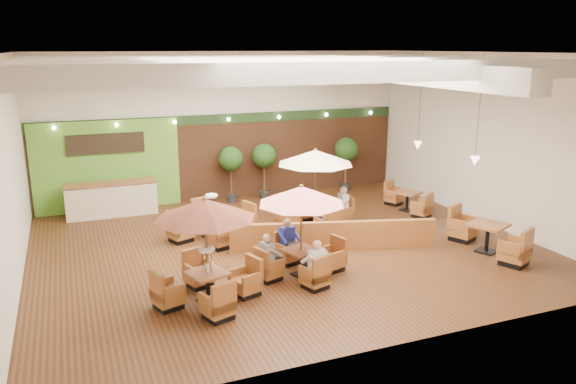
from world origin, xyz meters
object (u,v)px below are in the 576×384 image
table_1 (301,213)px  table_3 (212,224)px  table_2 (315,174)px  topiary_1 (264,158)px  diner_4 (342,202)px  topiary_2 (346,151)px  diner_0 (315,259)px  table_4 (487,238)px  topiary_0 (231,161)px  diner_1 (288,237)px  table_5 (407,201)px  service_counter (112,199)px  booth_divider (334,236)px  table_0 (206,231)px  diner_3 (328,214)px  diner_2 (269,252)px

table_1 → table_3: (-1.38, 3.68, -1.22)m
table_2 → topiary_1: size_ratio=1.23×
table_2 → diner_4: size_ratio=3.13×
topiary_2 → table_2: bearing=-128.2°
table_2 → diner_0: size_ratio=3.35×
table_4 → topiary_2: bearing=68.8°
topiary_0 → table_3: bearing=-114.3°
table_1 → table_2: table_2 is taller
table_4 → topiary_2: 7.92m
table_4 → diner_1: bearing=142.4°
table_2 → topiary_1: (-0.26, 4.08, -0.20)m
topiary_0 → diner_0: bearing=-92.1°
table_2 → topiary_1: bearing=88.7°
table_2 → table_5: table_2 is taller
table_2 → table_3: table_2 is taller
service_counter → diner_4: diner_4 is taller
service_counter → diner_1: size_ratio=3.85×
table_5 → topiary_1: size_ratio=1.17×
booth_divider → table_5: size_ratio=2.39×
table_0 → table_1: bearing=-4.8°
table_0 → diner_0: size_ratio=3.28×
topiary_2 → diner_3: size_ratio=2.73×
topiary_0 → table_5: bearing=-32.2°
service_counter → booth_divider: service_counter is taller
table_4 → table_5: size_ratio=1.22×
table_5 → diner_1: size_ratio=3.21×
diner_4 → table_5: bearing=-73.6°
service_counter → table_3: table_3 is taller
diner_0 → diner_3: bearing=45.8°
topiary_0 → topiary_2: size_ratio=0.98×
table_1 → diner_1: 1.25m
table_1 → diner_3: 3.16m
diner_4 → topiary_2: bearing=-24.8°
booth_divider → table_5: bearing=47.6°
booth_divider → table_1: bearing=-123.2°
topiary_2 → diner_1: 8.33m
topiary_1 → diner_2: topiary_1 is taller
table_1 → table_5: size_ratio=0.99×
diner_0 → table_3: bearing=92.8°
topiary_0 → diner_2: topiary_0 is taller
table_5 → diner_4: diner_4 is taller
booth_divider → topiary_2: 7.06m
table_2 → diner_0: 4.72m
table_5 → diner_2: (-6.65, -3.97, 0.41)m
service_counter → topiary_1: bearing=2.0°
table_4 → diner_4: 4.63m
table_1 → diner_4: 4.46m
diner_2 → table_5: bearing=104.5°
table_2 → topiary_2: (3.21, 4.08, -0.18)m
table_5 → diner_3: 4.23m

